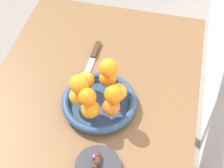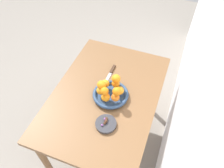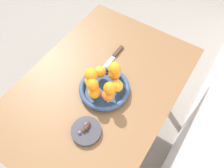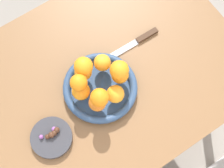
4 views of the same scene
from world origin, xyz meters
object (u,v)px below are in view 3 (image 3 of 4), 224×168
at_px(fruit_bowl, 104,89).
at_px(orange_7, 91,74).
at_px(candy_dish, 86,131).
at_px(candy_ball_4, 86,128).
at_px(knife, 112,58).
at_px(orange_0, 100,72).
at_px(orange_2, 94,92).
at_px(orange_8, 110,88).
at_px(orange_9, 114,68).
at_px(candy_ball_5, 84,131).
at_px(dining_table, 99,95).
at_px(orange_3, 108,95).
at_px(candy_ball_2, 86,124).
at_px(orange_1, 91,81).
at_px(candy_ball_0, 88,124).
at_px(candy_ball_1, 80,132).
at_px(orange_6, 92,85).
at_px(candy_ball_3, 87,126).
at_px(orange_4, 117,86).
at_px(orange_5, 114,74).

distance_m(fruit_bowl, orange_7, 0.13).
relative_size(candy_dish, candy_ball_4, 6.78).
xyz_separation_m(fruit_bowl, knife, (-0.20, -0.08, -0.02)).
bearing_deg(orange_0, orange_2, 22.01).
bearing_deg(orange_7, orange_0, -179.76).
relative_size(orange_7, orange_8, 1.04).
height_order(orange_9, candy_ball_5, orange_9).
xyz_separation_m(dining_table, orange_3, (0.05, 0.09, 0.16)).
height_order(orange_0, candy_ball_2, orange_0).
bearing_deg(orange_1, knife, -175.65).
distance_m(dining_table, orange_2, 0.18).
bearing_deg(orange_1, orange_8, 84.36).
height_order(orange_1, candy_ball_5, orange_1).
bearing_deg(orange_8, candy_ball_0, -4.00).
bearing_deg(candy_ball_1, candy_dish, 147.92).
distance_m(orange_6, candy_ball_3, 0.19).
bearing_deg(candy_dish, candy_ball_4, -147.92).
distance_m(orange_3, candy_ball_1, 0.22).
xyz_separation_m(orange_3, candy_ball_3, (0.17, -0.00, -0.04)).
bearing_deg(candy_ball_0, candy_dish, 14.32).
bearing_deg(candy_ball_1, candy_ball_0, 169.93).
distance_m(orange_3, candy_ball_2, 0.17).
xyz_separation_m(fruit_bowl, candy_dish, (0.23, 0.05, -0.01)).
bearing_deg(candy_ball_5, orange_4, 177.28).
distance_m(orange_4, candy_ball_1, 0.28).
relative_size(orange_1, candy_ball_3, 3.18).
relative_size(orange_7, candy_ball_4, 3.05).
bearing_deg(candy_ball_4, orange_6, -156.41).
xyz_separation_m(orange_2, orange_7, (-0.04, -0.05, 0.06)).
height_order(candy_dish, orange_7, orange_7).
bearing_deg(orange_1, candy_ball_4, 30.14).
height_order(orange_0, candy_ball_3, orange_0).
xyz_separation_m(orange_5, orange_9, (0.01, 0.00, 0.06)).
bearing_deg(orange_6, orange_4, 137.63).
height_order(orange_7, candy_ball_3, orange_7).
height_order(orange_1, candy_ball_1, orange_1).
height_order(fruit_bowl, orange_3, orange_3).
bearing_deg(orange_2, candy_ball_3, 22.88).
bearing_deg(candy_ball_4, dining_table, -157.98).
bearing_deg(dining_table, orange_3, 62.81).
distance_m(candy_ball_0, candy_ball_1, 0.05).
xyz_separation_m(fruit_bowl, candy_ball_3, (0.22, 0.05, 0.01)).
xyz_separation_m(orange_3, knife, (-0.24, -0.14, -0.06)).
bearing_deg(candy_dish, fruit_bowl, -166.80).
xyz_separation_m(dining_table, orange_6, (0.07, 0.02, 0.22)).
bearing_deg(orange_6, candy_dish, 23.85).
bearing_deg(orange_4, orange_5, -136.55).
xyz_separation_m(fruit_bowl, candy_ball_2, (0.21, 0.04, 0.01)).
height_order(orange_0, candy_ball_0, orange_0).
distance_m(orange_0, orange_6, 0.13).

